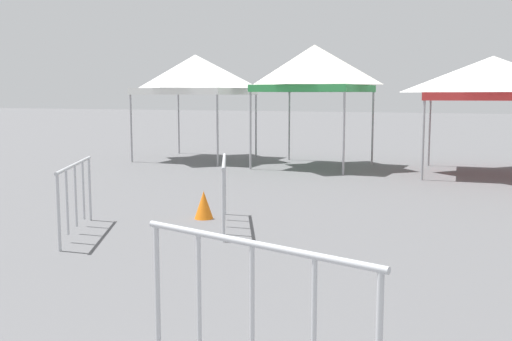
{
  "coord_description": "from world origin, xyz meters",
  "views": [
    {
      "loc": [
        2.06,
        -0.34,
        2.09
      ],
      "look_at": [
        -0.37,
        5.41,
        1.3
      ],
      "focal_mm": 42.39,
      "sensor_mm": 36.0,
      "label": 1
    }
  ],
  "objects": [
    {
      "name": "crowd_barrier_near_person",
      "position": [
        0.42,
        3.46,
        0.75
      ],
      "size": [
        2.03,
        0.62,
        1.08
      ],
      "color": "#B7BABF",
      "rests_on": "ground"
    },
    {
      "name": "canopy_tent_behind_center",
      "position": [
        1.55,
        16.46,
        2.5
      ],
      "size": [
        3.56,
        3.56,
        3.06
      ],
      "color": "#9E9EA3",
      "rests_on": "ground"
    },
    {
      "name": "canopy_tent_behind_right",
      "position": [
        -3.2,
        16.35,
        2.82
      ],
      "size": [
        3.02,
        3.02,
        3.49
      ],
      "color": "#9E9EA3",
      "rests_on": "ground"
    },
    {
      "name": "crowd_barrier_by_lift",
      "position": [
        -2.06,
        8.12,
        0.75
      ],
      "size": [
        0.95,
        1.92,
        1.08
      ],
      "color": "#B7BABF",
      "rests_on": "ground"
    },
    {
      "name": "crowd_barrier_mid_lot",
      "position": [
        -3.89,
        6.8,
        0.75
      ],
      "size": [
        0.99,
        1.9,
        1.08
      ],
      "color": "#B7BABF",
      "rests_on": "ground"
    },
    {
      "name": "canopy_tent_center",
      "position": [
        -7.3,
        16.83,
        2.71
      ],
      "size": [
        3.15,
        3.15,
        3.34
      ],
      "color": "#9E9EA3",
      "rests_on": "ground"
    },
    {
      "name": "traffic_cone_near_barrier",
      "position": [
        -2.66,
        8.55,
        0.24
      ],
      "size": [
        0.32,
        0.32,
        0.47
      ],
      "primitive_type": "cone",
      "color": "orange",
      "rests_on": "ground"
    }
  ]
}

